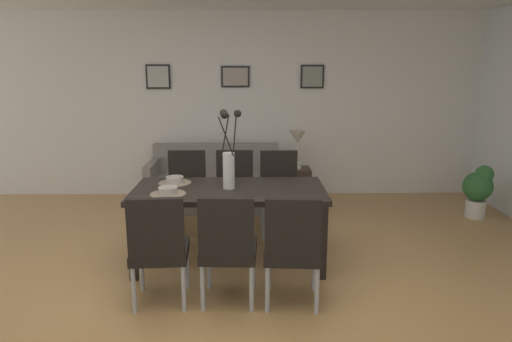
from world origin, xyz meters
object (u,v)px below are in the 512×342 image
at_px(framed_picture_center, 235,77).
at_px(sofa, 215,185).
at_px(dining_chair_near_left, 159,245).
at_px(dining_chair_far_right, 234,188).
at_px(dining_table, 229,196).
at_px(potted_plant, 478,189).
at_px(centerpiece_vase, 229,159).
at_px(framed_picture_left, 158,77).
at_px(dining_chair_near_right, 187,188).
at_px(bowl_near_right, 175,179).
at_px(framed_picture_right, 312,77).
at_px(side_table, 296,187).
at_px(dining_chair_mid_left, 293,245).
at_px(dining_chair_far_left, 228,244).
at_px(table_lamp, 297,141).
at_px(bowl_near_left, 168,190).
at_px(dining_chair_mid_right, 279,188).

bearing_deg(framed_picture_center, sofa, -116.70).
bearing_deg(dining_chair_near_left, dining_chair_far_right, 72.48).
xyz_separation_m(dining_table, potted_plant, (3.03, 1.30, -0.29)).
relative_size(centerpiece_vase, framed_picture_left, 2.17).
relative_size(framed_picture_left, potted_plant, 0.51).
relative_size(dining_chair_near_right, bowl_near_right, 5.41).
height_order(sofa, framed_picture_right, framed_picture_right).
bearing_deg(side_table, framed_picture_right, 67.06).
height_order(dining_chair_mid_left, side_table, dining_chair_mid_left).
distance_m(framed_picture_left, potted_plant, 4.46).
relative_size(dining_chair_far_left, table_lamp, 1.80).
xyz_separation_m(framed_picture_center, potted_plant, (3.03, -1.12, -1.33)).
xyz_separation_m(dining_chair_far_right, bowl_near_right, (-0.56, -0.67, 0.27)).
bearing_deg(potted_plant, dining_table, -156.77).
relative_size(side_table, framed_picture_left, 1.53).
relative_size(dining_chair_near_left, framed_picture_center, 2.32).
bearing_deg(dining_chair_near_left, bowl_near_left, 92.11).
bearing_deg(framed_picture_left, dining_chair_mid_right, -44.40).
bearing_deg(dining_chair_far_right, bowl_near_left, -117.66).
xyz_separation_m(dining_chair_mid_left, side_table, (0.30, 2.67, -0.25)).
xyz_separation_m(dining_chair_far_right, dining_chair_mid_left, (0.50, -1.73, 0.00)).
bearing_deg(side_table, bowl_near_left, -124.09).
bearing_deg(framed_picture_center, table_lamp, -36.13).
bearing_deg(sofa, framed_picture_center, 63.30).
height_order(centerpiece_vase, sofa, centerpiece_vase).
xyz_separation_m(sofa, table_lamp, (1.10, -0.06, 0.61)).
distance_m(dining_chair_near_left, bowl_near_right, 1.07).
distance_m(sofa, table_lamp, 1.26).
bearing_deg(dining_chair_far_left, dining_chair_mid_left, -3.74).
distance_m(dining_chair_near_right, dining_chair_far_right, 0.54).
xyz_separation_m(dining_chair_mid_left, potted_plant, (2.50, 2.16, -0.14)).
height_order(bowl_near_left, framed_picture_left, framed_picture_left).
bearing_deg(potted_plant, dining_chair_far_left, -144.75).
relative_size(dining_chair_near_left, framed_picture_right, 2.81).
relative_size(dining_chair_near_left, dining_chair_far_right, 1.00).
bearing_deg(table_lamp, framed_picture_left, 162.46).
relative_size(dining_chair_near_right, dining_chair_mid_right, 1.00).
distance_m(bowl_near_right, side_table, 2.18).
relative_size(framed_picture_left, framed_picture_center, 0.86).
xyz_separation_m(dining_table, framed_picture_center, (-0.00, 2.42, 1.04)).
bearing_deg(framed_picture_center, side_table, -36.13).
xyz_separation_m(centerpiece_vase, framed_picture_right, (1.08, 2.42, 0.68)).
bearing_deg(dining_chair_mid_right, dining_chair_near_right, 178.36).
bearing_deg(dining_chair_far_left, dining_chair_near_right, 107.70).
height_order(dining_chair_near_left, side_table, dining_chair_near_left).
bearing_deg(bowl_near_right, potted_plant, 17.14).
height_order(bowl_near_right, potted_plant, bowl_near_right).
xyz_separation_m(dining_chair_far_left, dining_chair_mid_left, (0.50, -0.03, 0.00)).
xyz_separation_m(centerpiece_vase, potted_plant, (3.03, 1.30, -0.65)).
height_order(bowl_near_left, framed_picture_center, framed_picture_center).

